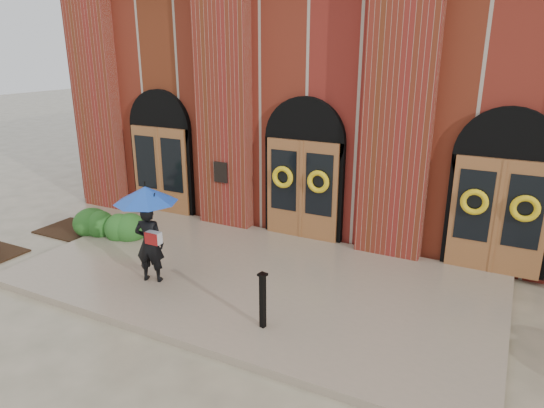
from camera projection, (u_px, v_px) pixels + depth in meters
The scene contains 6 objects.
ground at pixel (249, 285), 10.28m from camera, with size 90.00×90.00×0.00m, color tan.
landing at pixel (252, 279), 10.39m from camera, with size 10.00×5.30×0.15m, color gray.
church_building at pixel (374, 87), 16.64m from camera, with size 16.20×12.53×7.00m.
man_with_umbrella at pixel (147, 216), 9.74m from camera, with size 1.60×1.60×2.04m.
metal_post at pixel (263, 299), 8.31m from camera, with size 0.16×0.16×1.03m.
hedge_wall_left at pixel (91, 222), 12.92m from camera, with size 2.86×1.14×0.73m, color #23551C.
Camera 1 is at (4.66, -8.00, 4.81)m, focal length 32.00 mm.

